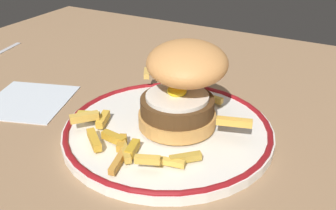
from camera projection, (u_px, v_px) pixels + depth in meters
ground_plane at (141, 153)px, 53.03cm from camera, size 115.15×104.37×4.00cm
dinner_plate at (168, 130)px, 52.92cm from camera, size 28.17×28.17×1.60cm
burger at (183, 85)px, 50.63cm from camera, size 13.80×14.06×11.34cm
fries_pile at (144, 124)px, 51.22cm from camera, size 23.10×26.54×2.74cm
napkin at (28, 101)px, 61.92cm from camera, size 15.69×16.03×0.40cm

